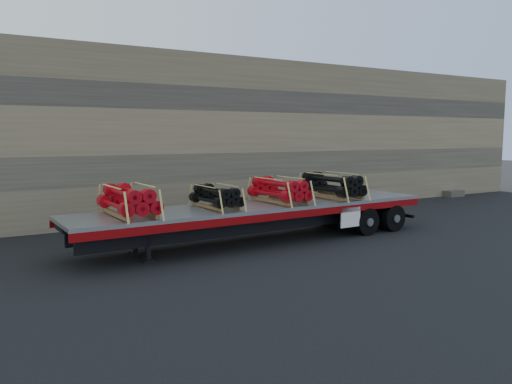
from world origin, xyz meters
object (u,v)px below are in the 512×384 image
(trailer, at_px, (260,223))
(bundle_front, at_px, (129,201))
(bundle_midrear, at_px, (279,191))
(bundle_midfront, at_px, (216,197))
(bundle_rear, at_px, (331,186))

(trailer, relative_size, bundle_front, 5.46)
(bundle_front, distance_m, bundle_midrear, 5.26)
(bundle_midfront, bearing_deg, bundle_front, -180.00)
(trailer, xyz_separation_m, bundle_midrear, (0.78, 0.03, 1.04))
(bundle_front, xyz_separation_m, bundle_midrear, (5.25, 0.18, -0.01))
(bundle_midfront, xyz_separation_m, bundle_rear, (4.78, 0.16, 0.09))
(trailer, xyz_separation_m, bundle_midfront, (-1.66, -0.06, 0.98))
(bundle_midfront, relative_size, bundle_rear, 0.79)
(bundle_midrear, relative_size, bundle_rear, 0.93)
(bundle_rear, bearing_deg, bundle_midrear, -180.00)
(trailer, relative_size, bundle_midfront, 6.61)
(bundle_rear, bearing_deg, bundle_front, 180.00)
(bundle_front, relative_size, bundle_rear, 0.96)
(trailer, bearing_deg, bundle_front, 180.00)
(bundle_front, bearing_deg, bundle_rear, 0.00)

